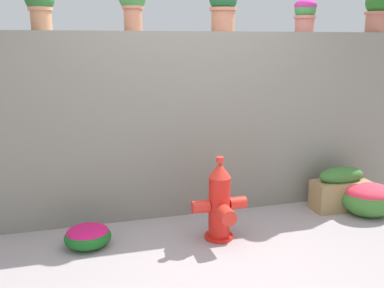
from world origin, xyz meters
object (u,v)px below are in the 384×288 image
(potted_plant_4, at_px, (305,13))
(potted_plant_1, at_px, (40,1))
(potted_plant_5, at_px, (377,7))
(fire_hydrant, at_px, (220,204))
(flower_bush_right, at_px, (88,235))
(planter_box, at_px, (340,189))
(flower_bush_left, at_px, (369,198))
(potted_plant_3, at_px, (223,3))
(potted_plant_2, at_px, (132,0))

(potted_plant_4, bearing_deg, potted_plant_1, 179.61)
(potted_plant_5, bearing_deg, potted_plant_4, 176.56)
(fire_hydrant, relative_size, flower_bush_right, 1.90)
(potted_plant_1, xyz_separation_m, potted_plant_5, (3.51, -0.07, 0.01))
(potted_plant_5, xyz_separation_m, planter_box, (-0.58, -0.44, -1.91))
(flower_bush_left, xyz_separation_m, planter_box, (-0.21, 0.20, 0.04))
(planter_box, bearing_deg, potted_plant_5, 36.77)
(potted_plant_3, xyz_separation_m, flower_bush_right, (-1.47, -0.68, -2.04))
(potted_plant_2, bearing_deg, potted_plant_5, -1.49)
(potted_plant_2, height_order, potted_plant_4, potted_plant_2)
(potted_plant_2, distance_m, planter_box, 2.89)
(potted_plant_3, bearing_deg, potted_plant_1, -179.92)
(potted_plant_4, height_order, planter_box, potted_plant_4)
(potted_plant_3, height_order, potted_plant_5, potted_plant_3)
(potted_plant_5, bearing_deg, planter_box, -143.23)
(potted_plant_2, relative_size, planter_box, 0.74)
(potted_plant_5, height_order, fire_hydrant, potted_plant_5)
(potted_plant_1, relative_size, flower_bush_right, 1.01)
(potted_plant_2, bearing_deg, flower_bush_left, -17.02)
(fire_hydrant, distance_m, flower_bush_left, 1.70)
(fire_hydrant, bearing_deg, flower_bush_right, 172.06)
(potted_plant_2, height_order, planter_box, potted_plant_2)
(fire_hydrant, xyz_separation_m, flower_bush_right, (-1.17, 0.16, -0.23))
(flower_bush_right, bearing_deg, potted_plant_4, 15.42)
(potted_plant_4, distance_m, potted_plant_5, 0.85)
(potted_plant_2, height_order, flower_bush_right, potted_plant_2)
(flower_bush_right, bearing_deg, potted_plant_2, 50.73)
(potted_plant_2, height_order, flower_bush_left, potted_plant_2)
(potted_plant_1, height_order, flower_bush_left, potted_plant_1)
(potted_plant_2, xyz_separation_m, potted_plant_5, (2.68, -0.07, -0.02))
(planter_box, bearing_deg, potted_plant_3, 156.71)
(potted_plant_1, distance_m, planter_box, 3.52)
(flower_bush_left, bearing_deg, potted_plant_3, 153.03)
(potted_plant_2, relative_size, fire_hydrant, 0.58)
(potted_plant_3, distance_m, flower_bush_left, 2.51)
(flower_bush_right, height_order, planter_box, planter_box)
(fire_hydrant, height_order, flower_bush_right, fire_hydrant)
(potted_plant_5, bearing_deg, fire_hydrant, -159.57)
(potted_plant_1, relative_size, potted_plant_2, 0.93)
(potted_plant_1, relative_size, potted_plant_3, 0.88)
(potted_plant_4, xyz_separation_m, flower_bush_left, (0.47, -0.69, -1.88))
(potted_plant_1, height_order, planter_box, potted_plant_1)
(potted_plant_3, relative_size, potted_plant_5, 1.05)
(potted_plant_1, xyz_separation_m, flower_bush_left, (3.14, -0.70, -1.94))
(potted_plant_1, height_order, potted_plant_2, potted_plant_2)
(potted_plant_1, distance_m, potted_plant_2, 0.84)
(potted_plant_4, relative_size, potted_plant_5, 0.78)
(flower_bush_left, bearing_deg, flower_bush_right, 179.41)
(potted_plant_2, bearing_deg, potted_plant_4, -0.58)
(potted_plant_5, height_order, planter_box, potted_plant_5)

